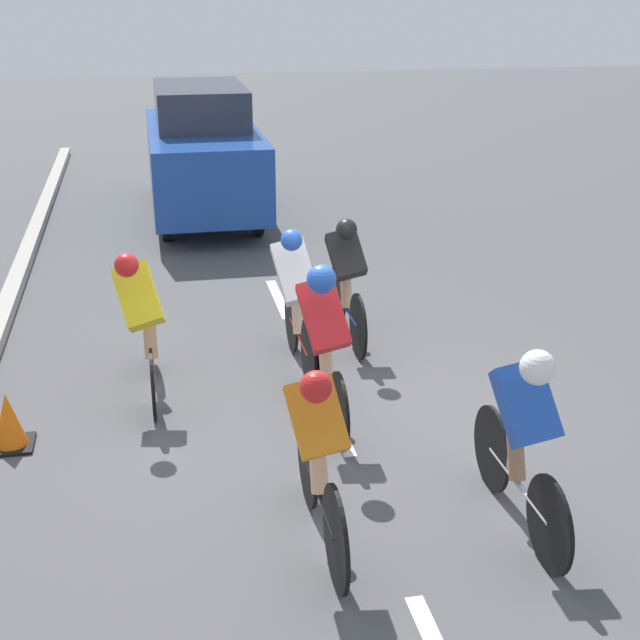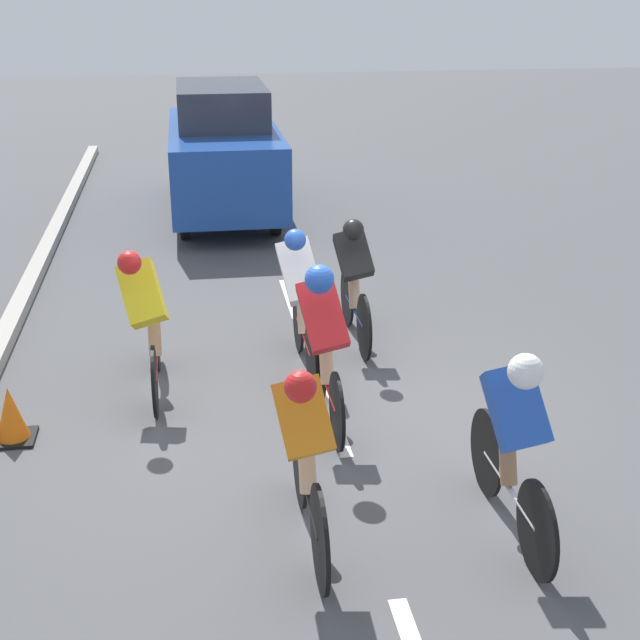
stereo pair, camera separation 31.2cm
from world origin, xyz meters
The scene contains 11 objects.
ground_plane centered at (0.00, 0.00, 0.00)m, with size 60.00×60.00×0.00m, color #4C4C4F.
lane_stripe_mid centered at (0.00, -0.01, 0.00)m, with size 0.12×1.40×0.01m, color white.
lane_stripe_far centered at (0.00, -3.21, 0.00)m, with size 0.12×1.40×0.01m, color white.
cyclist_red centered at (0.10, 0.11, 0.83)m, with size 0.44×1.63×1.56m.
cyclist_white centered at (0.14, -1.04, 0.79)m, with size 0.44×1.73×1.54m.
cyclist_orange centered at (0.49, 1.85, 0.74)m, with size 0.41×1.72×1.45m.
cyclist_blue centered at (-0.92, 1.94, 0.80)m, with size 0.41×1.69×1.50m.
cyclist_yellow centered at (1.61, -0.76, 0.78)m, with size 0.46×1.68×1.48m.
cyclist_black centered at (-0.50, -1.70, 0.75)m, with size 0.41×1.66×1.44m.
support_car centered at (0.56, -7.52, 1.04)m, with size 1.70×4.41×2.07m.
traffic_cone centered at (2.75, -0.03, 0.24)m, with size 0.36×0.36×0.49m.
Camera 2 is at (1.17, 6.98, 3.69)m, focal length 50.00 mm.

